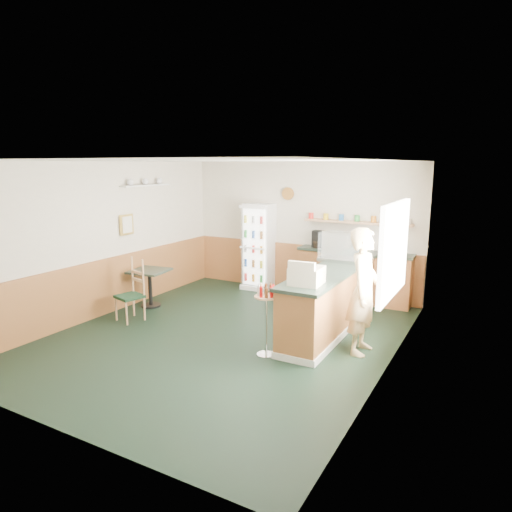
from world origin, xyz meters
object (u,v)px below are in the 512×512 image
Objects in this scene: drinks_fridge at (258,247)px; display_case at (346,247)px; cafe_table at (150,281)px; cash_register at (307,276)px; shopkeeper at (364,291)px; condiment_stand at (266,309)px; cafe_chair at (133,288)px.

drinks_fridge is 2.47m from display_case.
drinks_fridge reaches higher than cafe_table.
shopkeeper is (0.70, 0.39, -0.23)m from cash_register.
display_case is at bearing -23.73° from drinks_fridge.
condiment_stand is at bearing -17.78° from cafe_table.
cafe_table is at bearing 166.86° from cash_register.
display_case reaches higher than condiment_stand.
cash_register is 0.25× the size of shopkeeper.
shopkeeper is 3.92m from cafe_chair.
drinks_fridge is at bearing 156.27° from display_case.
display_case is at bearing 86.48° from cash_register.
drinks_fridge is 2.11× the size of display_case.
cafe_chair is at bearing 174.54° from condiment_stand.
cash_register is 0.61× the size of cafe_table.
cash_register is (0.00, -1.72, -0.12)m from display_case.
cafe_chair is at bearing 96.51° from shopkeeper.
cash_register is at bearing 17.16° from cafe_chair.
display_case is 3.73m from cafe_chair.
drinks_fridge reaches higher than cash_register.
cafe_table is at bearing 123.68° from cafe_chair.
condiment_stand is 1.40× the size of cafe_table.
cafe_table is 0.68× the size of cafe_chair.
drinks_fridge is at bearing 126.04° from cash_register.
display_case is 1.20× the size of cafe_table.
cafe_chair is (-3.87, -0.50, -0.34)m from shopkeeper.
display_case is 0.81× the size of cafe_chair.
cafe_chair is (-3.17, -0.11, -0.57)m from cash_register.
display_case is (2.24, -0.98, 0.34)m from drinks_fridge.
shopkeeper is 4.12m from cafe_table.
cash_register is at bearing 118.40° from shopkeeper.
shopkeeper is at bearing -2.56° from cafe_table.
shopkeeper is 1.77× the size of condiment_stand.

